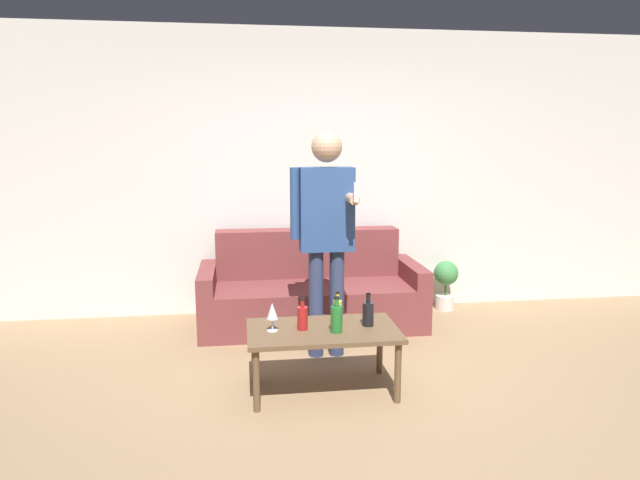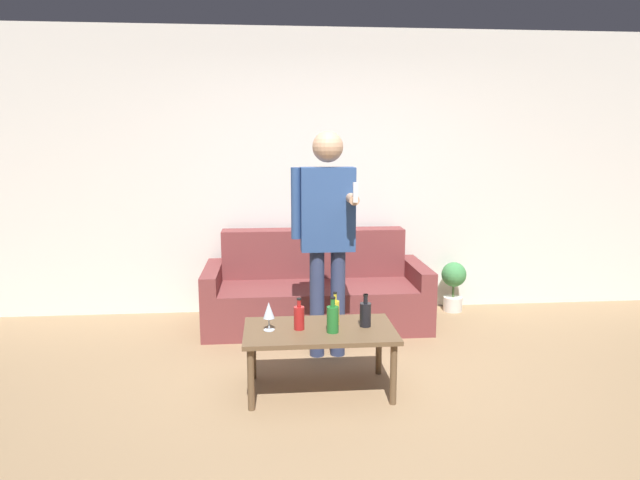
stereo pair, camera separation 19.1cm
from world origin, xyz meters
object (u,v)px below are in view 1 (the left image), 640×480
bottle_orange (338,311)px  couch (311,292)px  coffee_table (323,336)px  person_standing_front (326,225)px

bottle_orange → couch: bearing=90.9°
coffee_table → bottle_orange: 0.19m
person_standing_front → coffee_table: bearing=-100.2°
coffee_table → couch: bearing=86.3°
couch → coffee_table: (-0.09, -1.43, 0.09)m
bottle_orange → person_standing_front: (0.00, 0.55, 0.51)m
person_standing_front → bottle_orange: bearing=-90.1°
couch → coffee_table: bearing=-93.7°
coffee_table → bottle_orange: size_ratio=4.40×
couch → person_standing_front: person_standing_front is taller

